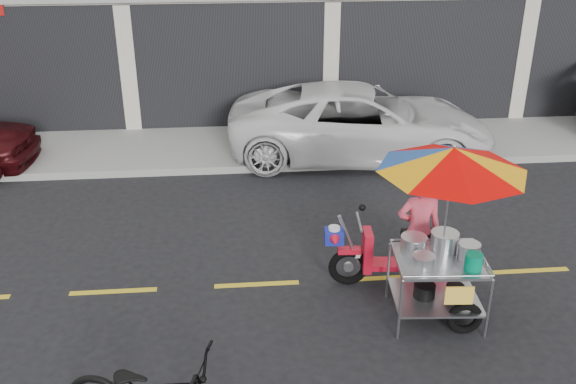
{
  "coord_description": "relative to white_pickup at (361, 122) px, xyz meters",
  "views": [
    {
      "loc": [
        -2.25,
        -7.69,
        5.04
      ],
      "look_at": [
        -1.5,
        0.6,
        1.15
      ],
      "focal_mm": 40.0,
      "sensor_mm": 36.0,
      "label": 1
    }
  ],
  "objects": [
    {
      "name": "centerline",
      "position": [
        -0.38,
        -4.7,
        -0.74
      ],
      "size": [
        42.0,
        0.1,
        0.01
      ],
      "primitive_type": "cube",
      "color": "gold",
      "rests_on": "ground"
    },
    {
      "name": "white_pickup",
      "position": [
        0.0,
        0.0,
        0.0
      ],
      "size": [
        5.67,
        3.17,
        1.5
      ],
      "primitive_type": "imported",
      "rotation": [
        0.0,
        0.0,
        1.44
      ],
      "color": "silver",
      "rests_on": "ground"
    },
    {
      "name": "ground",
      "position": [
        -0.38,
        -4.7,
        -0.75
      ],
      "size": [
        90.0,
        90.0,
        0.0
      ],
      "primitive_type": "plane",
      "color": "black"
    },
    {
      "name": "food_vendor_rig",
      "position": [
        -0.11,
        -5.33,
        0.75
      ],
      "size": [
        2.37,
        2.01,
        2.39
      ],
      "rotation": [
        0.0,
        0.0,
        -0.07
      ],
      "color": "black",
      "rests_on": "ground"
    },
    {
      "name": "sidewalk",
      "position": [
        -0.38,
        0.8,
        -0.67
      ],
      "size": [
        45.0,
        3.0,
        0.15
      ],
      "primitive_type": "cube",
      "color": "gray",
      "rests_on": "ground"
    }
  ]
}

